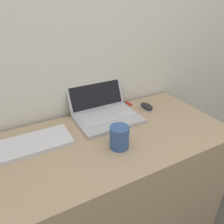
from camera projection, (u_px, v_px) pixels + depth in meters
wall_back at (78, 20)px, 1.13m from camera, size 7.00×0.04×2.50m
desk at (110, 188)px, 1.28m from camera, size 1.25×0.62×0.73m
laptop at (104, 110)px, 1.27m from camera, size 0.35×0.34×0.21m
drink_cup at (118, 137)px, 1.00m from camera, size 0.09×0.09×0.11m
computer_mouse at (147, 107)px, 1.37m from camera, size 0.06×0.11×0.03m
external_keyboard at (24, 146)px, 1.02m from camera, size 0.44×0.18×0.02m
usb_stick at (129, 104)px, 1.43m from camera, size 0.02×0.06×0.01m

